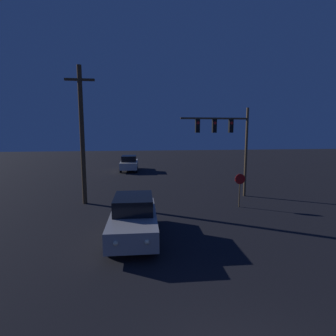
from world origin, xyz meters
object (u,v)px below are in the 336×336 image
stop_sign (240,184)px  car_near (134,217)px  utility_pole (82,134)px  traffic_signal_mast (228,136)px  car_far (129,163)px

stop_sign → car_near: bearing=-149.0°
utility_pole → traffic_signal_mast: bearing=3.5°
traffic_signal_mast → utility_pole: (-9.61, -0.58, 0.18)m
car_near → traffic_signal_mast: traffic_signal_mast is taller
car_far → utility_pole: size_ratio=0.58×
utility_pole → car_far: bearing=79.5°
traffic_signal_mast → stop_sign: traffic_signal_mast is taller
car_near → car_far: size_ratio=1.00×
car_near → stop_sign: (6.39, 3.84, 0.51)m
traffic_signal_mast → car_far: bearing=117.9°
car_far → stop_sign: size_ratio=2.39×
traffic_signal_mast → stop_sign: 3.86m
car_far → stop_sign: stop_sign is taller
car_near → car_far: same height
stop_sign → utility_pole: (-9.51, 2.03, 3.02)m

